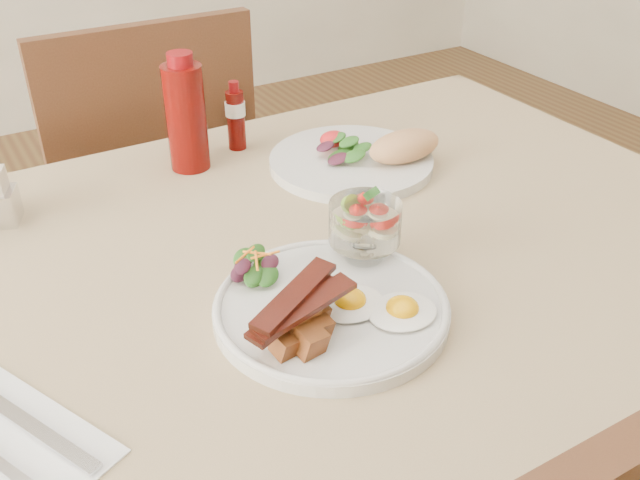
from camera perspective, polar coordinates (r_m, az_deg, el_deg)
table at (r=1.02m, az=-2.42°, el=-5.05°), size 1.33×0.88×0.75m
chair_far at (r=1.62m, az=-13.58°, el=3.41°), size 0.42×0.42×0.93m
main_plate at (r=0.85m, az=0.90°, el=-5.55°), size 0.28×0.28×0.02m
fried_eggs at (r=0.83m, az=4.49°, el=-5.26°), size 0.14×0.13×0.02m
bacon_potato_pile at (r=0.78m, az=-1.66°, el=-6.35°), size 0.14×0.09×0.06m
side_salad at (r=0.88m, az=-5.17°, el=-2.26°), size 0.07×0.06×0.04m
fruit_cup at (r=0.90m, az=3.60°, el=1.39°), size 0.09×0.09×0.09m
second_plate at (r=1.19m, az=3.50°, el=6.68°), size 0.28×0.27×0.07m
ketchup_bottle at (r=1.17m, az=-10.68°, el=9.75°), size 0.08×0.08×0.19m
hot_sauce_bottle at (r=1.24m, az=-6.76°, el=9.78°), size 0.04×0.04×0.12m
napkin_cutlery at (r=0.77m, az=-23.79°, el=-14.36°), size 0.20×0.25×0.01m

